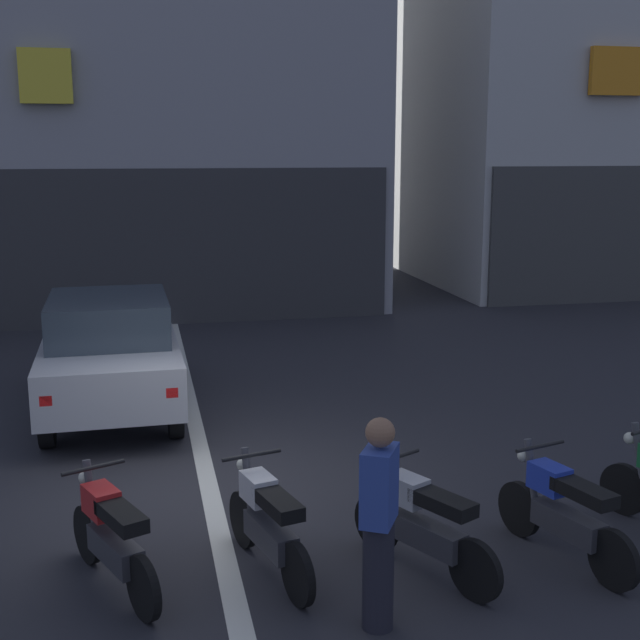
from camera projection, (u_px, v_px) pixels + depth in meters
name	position (u px, v px, depth m)	size (l,w,h in m)	color
ground_plane	(210.00, 491.00, 9.01)	(120.00, 120.00, 0.00)	#2B2B30
lane_centre_line	(180.00, 358.00, 14.75)	(0.20, 18.00, 0.01)	silver
building_mid_block	(132.00, 73.00, 21.04)	(10.79, 9.77, 10.89)	#9E9EA3
car_silver_crossing_near	(110.00, 350.00, 11.55)	(1.85, 4.14, 1.64)	black
motorcycle_red_row_leftmost	(112.00, 537.00, 6.94)	(0.77, 1.55, 0.98)	black
motorcycle_white_row_left_mid	(268.00, 523.00, 7.20)	(0.61, 1.63, 0.98)	black
motorcycle_silver_row_centre	(422.00, 523.00, 7.19)	(0.83, 1.51, 0.98)	black
motorcycle_blue_row_right_mid	(563.00, 511.00, 7.42)	(0.63, 1.62, 0.98)	black
person_by_motorcycles	(379.00, 523.00, 6.28)	(0.37, 0.42, 1.67)	#23232D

